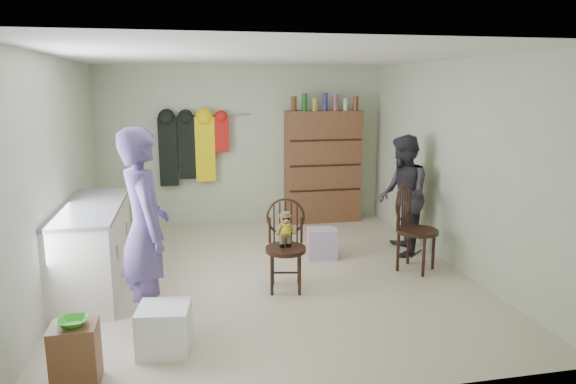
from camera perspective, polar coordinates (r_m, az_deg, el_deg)
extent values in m
plane|color=beige|center=(6.12, -1.94, -9.22)|extent=(5.00, 5.00, 0.00)
plane|color=beige|center=(8.25, -4.92, 5.16)|extent=(4.50, 0.00, 4.50)
plane|color=beige|center=(5.86, -24.27, 1.49)|extent=(0.00, 5.00, 5.00)
plane|color=beige|center=(6.55, 17.81, 2.93)|extent=(0.00, 5.00, 5.00)
plane|color=white|center=(5.72, -2.12, 14.85)|extent=(5.00, 5.00, 0.00)
cube|color=silver|center=(5.99, -20.82, -5.93)|extent=(0.60, 1.80, 0.90)
cube|color=slate|center=(5.87, -21.15, -1.55)|extent=(0.64, 1.86, 0.04)
cylinder|color=#99999E|center=(5.49, -18.40, -6.36)|extent=(0.02, 0.02, 0.14)
cylinder|color=#99999E|center=(6.35, -17.48, -3.87)|extent=(0.02, 0.02, 0.14)
cube|color=brown|center=(4.28, -22.54, -16.35)|extent=(0.33, 0.28, 0.47)
imported|color=green|center=(4.17, -22.82, -13.15)|extent=(0.21, 0.21, 0.05)
cube|color=white|center=(4.54, -13.56, -14.56)|extent=(0.47, 0.45, 0.40)
cylinder|color=black|center=(5.55, -0.27, -6.39)|extent=(0.52, 0.52, 0.04)
cylinder|color=black|center=(5.50, -1.81, -9.26)|extent=(0.04, 0.04, 0.44)
cylinder|color=black|center=(5.50, 1.29, -9.25)|extent=(0.04, 0.04, 0.44)
cylinder|color=black|center=(5.78, -1.73, -8.18)|extent=(0.04, 0.04, 0.44)
cylinder|color=black|center=(5.78, 1.20, -8.18)|extent=(0.04, 0.04, 0.44)
torus|color=black|center=(5.63, -0.27, -2.79)|extent=(0.42, 0.11, 0.43)
cylinder|color=black|center=(5.66, -2.05, -4.25)|extent=(0.03, 0.03, 0.29)
cylinder|color=black|center=(5.66, 1.51, -4.24)|extent=(0.03, 0.03, 0.29)
cylinder|color=yellow|center=(5.50, -0.31, -4.10)|extent=(0.12, 0.12, 0.11)
cylinder|color=#475128|center=(5.54, -0.31, -5.24)|extent=(0.07, 0.07, 0.18)
sphere|color=#9E7042|center=(5.47, -0.31, -2.99)|extent=(0.11, 0.11, 0.11)
cylinder|color=#475128|center=(5.46, -0.31, -2.46)|extent=(0.10, 0.10, 0.04)
cube|color=black|center=(5.43, -0.21, -3.04)|extent=(0.08, 0.01, 0.02)
cylinder|color=black|center=(6.32, 14.17, -4.24)|extent=(0.66, 0.66, 0.05)
cylinder|color=black|center=(6.20, 14.84, -7.05)|extent=(0.04, 0.04, 0.46)
cylinder|color=black|center=(6.48, 15.85, -6.30)|extent=(0.04, 0.04, 0.46)
cylinder|color=black|center=(6.31, 12.12, -6.58)|extent=(0.04, 0.04, 0.46)
cylinder|color=black|center=(6.59, 13.23, -5.86)|extent=(0.04, 0.04, 0.46)
torus|color=black|center=(6.30, 12.75, -1.08)|extent=(0.35, 0.33, 0.45)
cylinder|color=black|center=(6.17, 12.09, -2.81)|extent=(0.03, 0.03, 0.31)
cylinder|color=black|center=(6.50, 13.43, -2.12)|extent=(0.03, 0.03, 0.31)
cube|color=#E57281|center=(6.66, 3.80, -5.72)|extent=(0.40, 0.33, 0.39)
imported|color=#5E4C8C|center=(4.77, -15.61, -4.11)|extent=(0.61, 0.77, 1.84)
imported|color=#2D2B33|center=(6.84, 12.62, -0.36)|extent=(0.76, 0.89, 1.58)
cube|color=brown|center=(8.33, 3.86, 2.82)|extent=(1.20, 0.38, 1.80)
cube|color=black|center=(8.22, 4.18, 0.21)|extent=(1.16, 0.02, 0.03)
cube|color=black|center=(8.15, 4.22, 2.97)|extent=(1.16, 0.02, 0.03)
cube|color=black|center=(8.10, 4.26, 5.76)|extent=(1.16, 0.02, 0.03)
cylinder|color=#592D14|center=(8.02, 0.66, 9.79)|extent=(0.09, 0.09, 0.23)
cylinder|color=#19591E|center=(8.06, 1.83, 9.95)|extent=(0.08, 0.08, 0.28)
cylinder|color=#A59933|center=(8.10, 3.00, 9.66)|extent=(0.09, 0.09, 0.19)
cylinder|color=navy|center=(8.14, 4.15, 9.96)|extent=(0.08, 0.08, 0.28)
cylinder|color=#8C3F59|center=(8.19, 5.29, 9.88)|extent=(0.08, 0.08, 0.26)
cylinder|color=#B2B2B7|center=(8.24, 6.41, 9.63)|extent=(0.07, 0.07, 0.19)
cylinder|color=#592D14|center=(8.29, 7.53, 9.74)|extent=(0.09, 0.09, 0.23)
cylinder|color=#99999E|center=(8.11, -7.77, 8.54)|extent=(1.00, 0.02, 0.02)
cube|color=black|center=(8.08, -13.17, 4.37)|extent=(0.28, 0.10, 1.05)
cube|color=black|center=(8.07, -11.20, 4.81)|extent=(0.26, 0.10, 0.95)
cube|color=yellow|center=(8.08, -9.20, 4.71)|extent=(0.30, 0.10, 1.00)
cube|color=red|center=(8.07, -7.40, 6.36)|extent=(0.22, 0.10, 0.55)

